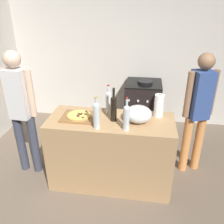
% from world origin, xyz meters
% --- Properties ---
extents(ground_plane, '(4.48, 3.10, 0.02)m').
position_xyz_m(ground_plane, '(0.00, 1.25, -0.01)').
color(ground_plane, '#6B5B4C').
extents(kitchen_wall_rear, '(4.48, 0.10, 2.60)m').
position_xyz_m(kitchen_wall_rear, '(0.00, 2.55, 1.30)').
color(kitchen_wall_rear, beige).
rests_on(kitchen_wall_rear, ground_plane).
extents(counter, '(1.47, 0.61, 0.90)m').
position_xyz_m(counter, '(0.09, 0.72, 0.45)').
color(counter, tan).
rests_on(counter, ground_plane).
extents(cutting_board, '(0.40, 0.32, 0.02)m').
position_xyz_m(cutting_board, '(-0.29, 0.72, 0.91)').
color(cutting_board, olive).
rests_on(cutting_board, counter).
extents(pizza, '(0.29, 0.29, 0.03)m').
position_xyz_m(pizza, '(-0.29, 0.72, 0.93)').
color(pizza, tan).
rests_on(pizza, cutting_board).
extents(mixing_bowl, '(0.31, 0.31, 0.19)m').
position_xyz_m(mixing_bowl, '(0.40, 0.72, 0.99)').
color(mixing_bowl, '#B2B2B7').
rests_on(mixing_bowl, counter).
extents(paper_towel_roll, '(0.11, 0.11, 0.27)m').
position_xyz_m(paper_towel_roll, '(0.63, 0.89, 1.03)').
color(paper_towel_roll, white).
rests_on(paper_towel_roll, counter).
extents(wine_bottle_dark, '(0.07, 0.07, 0.36)m').
position_xyz_m(wine_bottle_dark, '(0.04, 0.89, 1.05)').
color(wine_bottle_dark, silver).
rests_on(wine_bottle_dark, counter).
extents(wine_bottle_green, '(0.07, 0.07, 0.39)m').
position_xyz_m(wine_bottle_green, '(0.12, 0.71, 1.06)').
color(wine_bottle_green, black).
rests_on(wine_bottle_green, counter).
extents(wine_bottle_clear, '(0.07, 0.07, 0.37)m').
position_xyz_m(wine_bottle_clear, '(-0.03, 0.51, 1.06)').
color(wine_bottle_clear, silver).
rests_on(wine_bottle_clear, counter).
extents(wine_bottle_amber, '(0.07, 0.07, 0.37)m').
position_xyz_m(wine_bottle_amber, '(0.28, 0.52, 1.05)').
color(wine_bottle_amber, silver).
rests_on(wine_bottle_amber, counter).
extents(stove, '(0.60, 0.61, 0.92)m').
position_xyz_m(stove, '(0.44, 2.15, 0.44)').
color(stove, black).
rests_on(stove, ground_plane).
extents(person_in_stripes, '(0.40, 0.21, 1.64)m').
position_xyz_m(person_in_stripes, '(-1.04, 0.78, 0.95)').
color(person_in_stripes, '#383D4C').
rests_on(person_in_stripes, ground_plane).
extents(person_in_red, '(0.38, 0.27, 1.61)m').
position_xyz_m(person_in_red, '(1.13, 1.12, 0.93)').
color(person_in_red, '#D88C4C').
rests_on(person_in_red, ground_plane).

